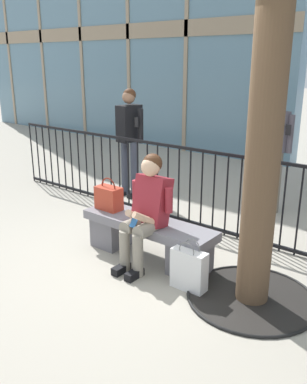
{
  "coord_description": "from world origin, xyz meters",
  "views": [
    {
      "loc": [
        2.67,
        -3.23,
        2.12
      ],
      "look_at": [
        0.0,
        0.1,
        0.75
      ],
      "focal_mm": 38.59,
      "sensor_mm": 36.0,
      "label": 1
    }
  ],
  "objects_px": {
    "seated_person_with_phone": "(147,208)",
    "shopping_bag": "(189,270)",
    "bystander_at_railing": "(129,135)",
    "stone_bench": "(148,235)",
    "handbag_on_bench": "(109,198)",
    "bystander_further_back": "(273,144)"
  },
  "relations": [
    {
      "from": "handbag_on_bench",
      "to": "bystander_at_railing",
      "type": "height_order",
      "value": "bystander_at_railing"
    },
    {
      "from": "shopping_bag",
      "to": "bystander_further_back",
      "type": "bearing_deg",
      "value": 97.24
    },
    {
      "from": "seated_person_with_phone",
      "to": "shopping_bag",
      "type": "bearing_deg",
      "value": -12.33
    },
    {
      "from": "handbag_on_bench",
      "to": "shopping_bag",
      "type": "xyz_separation_m",
      "value": [
        1.31,
        -0.26,
        -0.38
      ]
    },
    {
      "from": "shopping_bag",
      "to": "seated_person_with_phone",
      "type": "bearing_deg",
      "value": 167.67
    },
    {
      "from": "seated_person_with_phone",
      "to": "bystander_further_back",
      "type": "relative_size",
      "value": 0.71
    },
    {
      "from": "stone_bench",
      "to": "shopping_bag",
      "type": "distance_m",
      "value": 0.78
    },
    {
      "from": "seated_person_with_phone",
      "to": "shopping_bag",
      "type": "distance_m",
      "value": 0.79
    },
    {
      "from": "shopping_bag",
      "to": "bystander_at_railing",
      "type": "relative_size",
      "value": 0.3
    },
    {
      "from": "bystander_at_railing",
      "to": "shopping_bag",
      "type": "bearing_deg",
      "value": -37.44
    },
    {
      "from": "bystander_at_railing",
      "to": "bystander_further_back",
      "type": "relative_size",
      "value": 1.0
    },
    {
      "from": "stone_bench",
      "to": "bystander_at_railing",
      "type": "distance_m",
      "value": 2.38
    },
    {
      "from": "shopping_bag",
      "to": "bystander_further_back",
      "type": "relative_size",
      "value": 0.3
    },
    {
      "from": "stone_bench",
      "to": "bystander_further_back",
      "type": "distance_m",
      "value": 2.42
    },
    {
      "from": "handbag_on_bench",
      "to": "bystander_further_back",
      "type": "xyz_separation_m",
      "value": [
        0.99,
        2.28,
        0.41
      ]
    },
    {
      "from": "seated_person_with_phone",
      "to": "shopping_bag",
      "type": "height_order",
      "value": "seated_person_with_phone"
    },
    {
      "from": "seated_person_with_phone",
      "to": "bystander_at_railing",
      "type": "height_order",
      "value": "bystander_at_railing"
    },
    {
      "from": "seated_person_with_phone",
      "to": "shopping_bag",
      "type": "relative_size",
      "value": 2.38
    },
    {
      "from": "stone_bench",
      "to": "handbag_on_bench",
      "type": "bearing_deg",
      "value": -179.01
    },
    {
      "from": "stone_bench",
      "to": "seated_person_with_phone",
      "type": "relative_size",
      "value": 1.32
    },
    {
      "from": "stone_bench",
      "to": "shopping_bag",
      "type": "height_order",
      "value": "shopping_bag"
    },
    {
      "from": "stone_bench",
      "to": "shopping_bag",
      "type": "bearing_deg",
      "value": -20.18
    }
  ]
}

